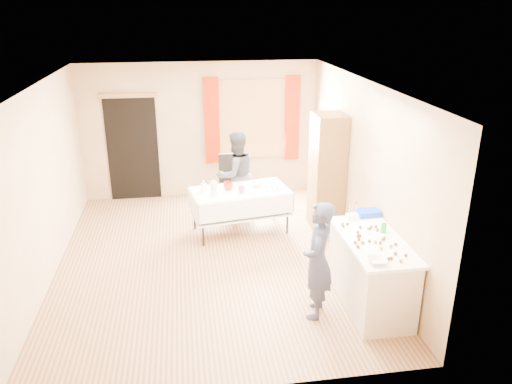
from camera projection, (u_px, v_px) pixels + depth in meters
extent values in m
cube|color=#9E7047|center=(213.00, 259.00, 7.51)|extent=(4.50, 5.50, 0.02)
cube|color=white|center=(206.00, 83.00, 6.58)|extent=(4.50, 5.50, 0.02)
cube|color=tan|center=(201.00, 131.00, 9.59)|extent=(4.50, 0.02, 2.60)
cube|color=tan|center=(229.00, 276.00, 4.49)|extent=(4.50, 0.02, 2.60)
cube|color=tan|center=(42.00, 185.00, 6.73)|extent=(0.02, 5.50, 2.60)
cube|color=tan|center=(363.00, 170.00, 7.36)|extent=(0.02, 5.50, 2.60)
cube|color=olive|center=(252.00, 119.00, 9.63)|extent=(1.32, 0.06, 1.52)
cube|color=white|center=(252.00, 119.00, 9.61)|extent=(1.20, 0.02, 1.40)
cube|color=#AF1900|center=(212.00, 121.00, 9.47)|extent=(0.28, 0.06, 1.65)
cube|color=#AF1900|center=(292.00, 118.00, 9.69)|extent=(0.28, 0.06, 1.65)
cube|color=black|center=(133.00, 149.00, 9.49)|extent=(0.95, 0.04, 2.00)
cube|color=olive|center=(128.00, 95.00, 9.10)|extent=(1.05, 0.06, 0.08)
cube|color=brown|center=(327.00, 172.00, 8.25)|extent=(0.50, 0.60, 1.96)
cube|color=beige|center=(371.00, 274.00, 6.24)|extent=(0.65, 1.43, 0.86)
cube|color=white|center=(374.00, 241.00, 6.08)|extent=(0.71, 1.49, 0.04)
cube|color=white|center=(240.00, 191.00, 8.15)|extent=(1.65, 1.02, 0.04)
cube|color=black|center=(231.00, 185.00, 9.28)|extent=(0.42, 0.42, 0.06)
cube|color=black|center=(230.00, 168.00, 9.36)|extent=(0.41, 0.05, 0.58)
imported|color=#242745|center=(318.00, 261.00, 5.92)|extent=(0.77, 0.70, 1.48)
imported|color=black|center=(236.00, 175.00, 8.74)|extent=(1.18, 1.13, 1.57)
cylinder|color=#058F26|center=(384.00, 228.00, 6.23)|extent=(0.08, 0.08, 0.12)
imported|color=white|center=(377.00, 261.00, 5.51)|extent=(0.25, 0.25, 0.05)
cube|color=white|center=(352.00, 217.00, 6.61)|extent=(0.16, 0.12, 0.08)
cube|color=#0B34E3|center=(368.00, 213.00, 6.73)|extent=(0.31, 0.22, 0.08)
cylinder|color=silver|center=(214.00, 189.00, 7.85)|extent=(0.12, 0.12, 0.22)
imported|color=red|center=(228.00, 186.00, 8.12)|extent=(0.29, 0.29, 0.13)
imported|color=red|center=(242.00, 190.00, 7.96)|extent=(0.19, 0.19, 0.11)
imported|color=white|center=(257.00, 185.00, 8.28)|extent=(0.23, 0.23, 0.06)
cube|color=white|center=(272.00, 188.00, 8.17)|extent=(0.32, 0.26, 0.02)
imported|color=white|center=(204.00, 185.00, 8.09)|extent=(0.13, 0.13, 0.17)
sphere|color=#3F2314|center=(371.00, 227.00, 6.37)|extent=(0.04, 0.04, 0.04)
sphere|color=#3A2210|center=(388.00, 259.00, 5.57)|extent=(0.04, 0.04, 0.04)
sphere|color=#3A2210|center=(376.00, 227.00, 6.37)|extent=(0.04, 0.04, 0.04)
sphere|color=#3A2210|center=(370.00, 229.00, 6.31)|extent=(0.04, 0.04, 0.04)
sphere|color=#3A2210|center=(395.00, 254.00, 5.68)|extent=(0.04, 0.04, 0.04)
sphere|color=#3A2210|center=(370.00, 241.00, 5.99)|extent=(0.04, 0.04, 0.04)
sphere|color=#3F2314|center=(401.00, 261.00, 5.52)|extent=(0.04, 0.04, 0.04)
sphere|color=#3A2210|center=(377.00, 230.00, 6.27)|extent=(0.04, 0.04, 0.04)
sphere|color=#3A2210|center=(396.00, 244.00, 5.90)|extent=(0.04, 0.04, 0.04)
sphere|color=#3A2210|center=(348.00, 224.00, 6.45)|extent=(0.04, 0.04, 0.04)
sphere|color=#3A2210|center=(358.00, 236.00, 6.11)|extent=(0.04, 0.04, 0.04)
sphere|color=#3A2210|center=(359.00, 239.00, 6.03)|extent=(0.04, 0.04, 0.04)
sphere|color=#3F2314|center=(381.00, 249.00, 5.80)|extent=(0.04, 0.04, 0.04)
sphere|color=#3A2210|center=(360.00, 236.00, 6.12)|extent=(0.04, 0.04, 0.04)
sphere|color=#3A2210|center=(358.00, 232.00, 6.21)|extent=(0.04, 0.04, 0.04)
sphere|color=#3A2210|center=(380.00, 243.00, 5.94)|extent=(0.04, 0.04, 0.04)
sphere|color=#3A2210|center=(358.00, 247.00, 5.84)|extent=(0.04, 0.04, 0.04)
sphere|color=#3A2210|center=(406.00, 255.00, 5.64)|extent=(0.04, 0.04, 0.04)
sphere|color=#3F2314|center=(368.00, 228.00, 6.32)|extent=(0.04, 0.04, 0.04)
sphere|color=#3A2210|center=(355.00, 242.00, 5.95)|extent=(0.04, 0.04, 0.04)
sphere|color=#3A2210|center=(384.00, 238.00, 6.06)|extent=(0.04, 0.04, 0.04)
sphere|color=#3A2210|center=(358.00, 236.00, 6.11)|extent=(0.04, 0.04, 0.04)
sphere|color=#3A2210|center=(360.00, 227.00, 6.35)|extent=(0.04, 0.04, 0.04)
sphere|color=#3A2210|center=(358.00, 246.00, 5.86)|extent=(0.04, 0.04, 0.04)
sphere|color=#3F2314|center=(375.00, 242.00, 5.96)|extent=(0.04, 0.04, 0.04)
sphere|color=#3A2210|center=(343.00, 226.00, 6.39)|extent=(0.04, 0.04, 0.04)
sphere|color=#3A2210|center=(383.00, 239.00, 6.02)|extent=(0.04, 0.04, 0.04)
sphere|color=#3A2210|center=(342.00, 224.00, 6.43)|extent=(0.04, 0.04, 0.04)
sphere|color=#3A2210|center=(391.00, 258.00, 5.58)|extent=(0.04, 0.04, 0.04)
sphere|color=#3A2210|center=(363.00, 243.00, 5.94)|extent=(0.04, 0.04, 0.04)
sphere|color=#3F2314|center=(391.00, 246.00, 5.85)|extent=(0.04, 0.04, 0.04)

